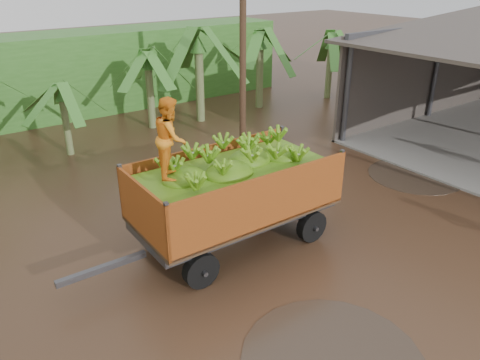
% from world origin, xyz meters
% --- Properties ---
extents(ground, '(100.00, 100.00, 0.00)m').
position_xyz_m(ground, '(0.00, 0.00, 0.00)').
color(ground, black).
rests_on(ground, ground).
extents(hedge_north, '(22.00, 3.00, 3.60)m').
position_xyz_m(hedge_north, '(-2.00, 16.00, 1.80)').
color(hedge_north, '#2D661E').
rests_on(hedge_north, ground).
extents(banana_trailer, '(6.72, 2.40, 3.93)m').
position_xyz_m(banana_trailer, '(-2.38, 2.23, 1.47)').
color(banana_trailer, '#CD5E1D').
rests_on(banana_trailer, ground).
extents(utility_pole, '(1.20, 0.24, 7.65)m').
position_xyz_m(utility_pole, '(1.88, 7.65, 3.88)').
color(utility_pole, '#47301E').
rests_on(utility_pole, ground).
extents(banana_plants, '(24.75, 19.97, 4.06)m').
position_xyz_m(banana_plants, '(-4.41, 6.64, 1.82)').
color(banana_plants, '#2D661E').
rests_on(banana_plants, ground).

